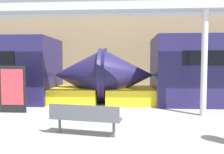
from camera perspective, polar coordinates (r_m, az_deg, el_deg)
station_wall at (r=14.82m, az=3.36°, el=5.98°), size 56.00×0.20×5.00m
bench_near at (r=5.74m, az=-7.11°, el=-10.23°), size 1.92×0.74×0.83m
poster_board at (r=9.10m, az=-24.54°, el=-2.87°), size 1.01×0.07×1.79m
support_column_near at (r=8.41m, az=22.94°, el=3.28°), size 0.21×0.21×3.74m
canopy_beam at (r=8.65m, az=23.28°, el=16.72°), size 28.00×0.60×0.28m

